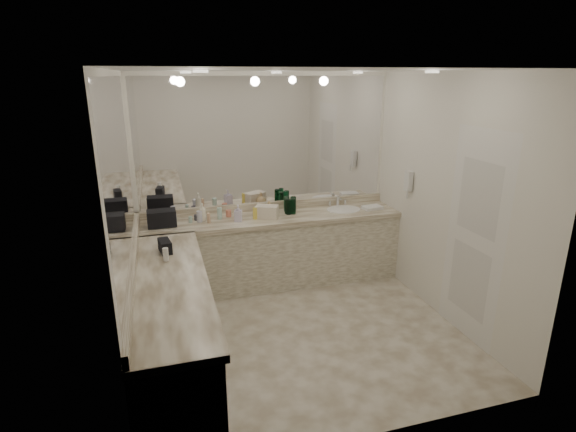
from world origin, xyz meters
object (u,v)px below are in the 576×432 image
object	(u,v)px
soap_bottle_a	(203,212)
soap_bottle_c	(269,208)
sink	(344,210)
soap_bottle_b	(238,213)
hand_towel	(372,208)
wall_phone	(408,181)
black_toiletry_bag	(162,219)
cream_cosmetic_case	(267,212)

from	to	relation	value
soap_bottle_a	soap_bottle_c	size ratio (longest dim) A/B	1.25
sink	soap_bottle_b	distance (m)	1.39
hand_towel	soap_bottle_c	distance (m)	1.35
wall_phone	soap_bottle_b	size ratio (longest dim) A/B	1.20
black_toiletry_bag	soap_bottle_a	xyz separation A→B (m)	(0.47, 0.07, 0.02)
soap_bottle_a	soap_bottle_b	world-z (taller)	soap_bottle_a
black_toiletry_bag	cream_cosmetic_case	bearing A→B (deg)	-0.66
sink	soap_bottle_c	bearing A→B (deg)	175.90
wall_phone	soap_bottle_c	distance (m)	1.72
hand_towel	wall_phone	bearing A→B (deg)	-60.51
soap_bottle_a	soap_bottle_c	xyz separation A→B (m)	(0.82, 0.03, -0.02)
wall_phone	hand_towel	bearing A→B (deg)	119.49
cream_cosmetic_case	hand_towel	bearing A→B (deg)	23.61
cream_cosmetic_case	soap_bottle_a	size ratio (longest dim) A/B	1.21
black_toiletry_bag	soap_bottle_b	distance (m)	0.87
cream_cosmetic_case	hand_towel	world-z (taller)	cream_cosmetic_case
wall_phone	sink	bearing A→B (deg)	140.43
wall_phone	hand_towel	distance (m)	0.65
sink	soap_bottle_a	size ratio (longest dim) A/B	2.02
cream_cosmetic_case	soap_bottle_b	world-z (taller)	soap_bottle_b
sink	soap_bottle_b	size ratio (longest dim) A/B	2.19
hand_towel	sink	bearing A→B (deg)	167.86
hand_towel	black_toiletry_bag	bearing A→B (deg)	178.98
black_toiletry_bag	soap_bottle_b	xyz separation A→B (m)	(0.87, -0.05, 0.01)
black_toiletry_bag	cream_cosmetic_case	distance (m)	1.23
soap_bottle_a	black_toiletry_bag	bearing A→B (deg)	-171.29
sink	black_toiletry_bag	xyz separation A→B (m)	(-2.26, -0.03, 0.10)
soap_bottle_c	soap_bottle_a	bearing A→B (deg)	-177.91
sink	hand_towel	world-z (taller)	hand_towel
wall_phone	soap_bottle_c	size ratio (longest dim) A/B	1.38
soap_bottle_a	soap_bottle_b	xyz separation A→B (m)	(0.40, -0.12, -0.01)
sink	wall_phone	xyz separation A→B (m)	(0.61, -0.50, 0.46)
sink	soap_bottle_a	bearing A→B (deg)	178.72
cream_cosmetic_case	soap_bottle_c	world-z (taller)	soap_bottle_c
sink	cream_cosmetic_case	bearing A→B (deg)	-177.42
wall_phone	soap_bottle_b	distance (m)	2.06
soap_bottle_b	sink	bearing A→B (deg)	3.48
black_toiletry_bag	soap_bottle_c	distance (m)	1.29
wall_phone	soap_bottle_a	bearing A→B (deg)	167.29
soap_bottle_a	soap_bottle_b	distance (m)	0.42
wall_phone	cream_cosmetic_case	size ratio (longest dim) A/B	0.91
sink	hand_towel	xyz separation A→B (m)	(0.37, -0.08, 0.03)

